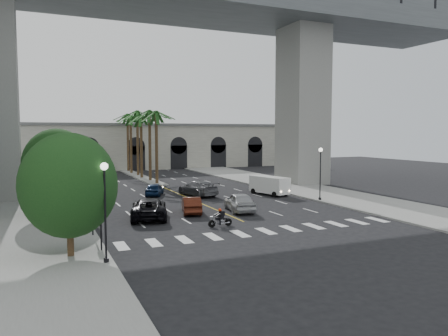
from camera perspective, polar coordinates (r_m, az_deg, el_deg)
ground at (r=32.18m, az=4.19°, el=-7.68°), size 140.00×140.00×0.00m
sidewalk_left at (r=43.37m, az=-23.75°, el=-4.74°), size 8.00×100.00×0.15m
sidewalk_right at (r=52.52m, az=11.11°, el=-2.84°), size 8.00×100.00×0.15m
median at (r=67.77m, az=-10.90°, el=-1.13°), size 2.00×24.00×0.20m
pier_building at (r=84.15m, az=-13.47°, el=2.79°), size 71.00×10.50×8.50m
bridge at (r=54.25m, az=-3.64°, el=17.06°), size 75.00×13.00×26.00m
palm_a at (r=57.75m, az=-8.85°, el=6.84°), size 3.20×3.20×10.30m
palm_b at (r=61.66m, az=-9.71°, el=6.95°), size 3.20×3.20×10.60m
palm_c at (r=65.47m, az=-10.80°, el=6.39°), size 3.20×3.20×10.10m
palm_d at (r=69.47m, az=-11.26°, el=6.89°), size 3.20×3.20×10.90m
palm_e at (r=73.32m, az=-12.12°, el=6.40°), size 3.20×3.20×10.40m
palm_f at (r=77.30m, az=-12.49°, el=6.50°), size 3.20×3.20×10.70m
street_tree_near at (r=25.04m, az=-19.61°, el=-2.15°), size 5.20×5.20×6.89m
street_tree_mid at (r=37.96m, az=-20.96°, el=0.34°), size 5.44×5.44×7.21m
street_tree_far at (r=49.94m, az=-21.57°, el=0.94°), size 5.04×5.04×6.68m
lamp_post_left_near at (r=23.34m, az=-15.28°, el=-4.52°), size 0.40×0.40×5.35m
lamp_post_left_far at (r=44.10m, az=-19.20°, el=-0.33°), size 0.40×0.40×5.35m
lamp_post_right at (r=44.44m, az=12.48°, el=-0.15°), size 0.40×0.40×5.35m
traffic_signal_near at (r=25.92m, az=-15.82°, el=-5.22°), size 0.25×0.18×3.65m
traffic_signal_far at (r=29.84m, az=-16.85°, el=-3.95°), size 0.25×0.18×3.65m
motorcycle_rider at (r=32.08m, az=-0.41°, el=-6.58°), size 1.89×0.51×1.36m
car_a at (r=38.13m, az=2.03°, el=-4.45°), size 2.80×5.14×1.66m
car_b at (r=37.38m, az=-4.28°, el=-4.84°), size 2.55×4.52×1.41m
car_c at (r=35.55m, az=-9.77°, el=-5.21°), size 4.08×6.37×1.63m
car_d at (r=47.49m, az=-3.43°, el=-2.64°), size 3.42×6.05×1.65m
car_e at (r=48.17m, az=-9.07°, el=-2.77°), size 3.05×4.29×1.36m
cargo_van at (r=48.19m, az=5.98°, el=-2.19°), size 2.90×5.05×2.03m
pedestrian_a at (r=33.11m, az=-17.77°, el=-5.70°), size 0.71×0.53×1.79m
pedestrian_b at (r=32.30m, az=-20.19°, el=-5.94°), size 1.16×1.12×1.88m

